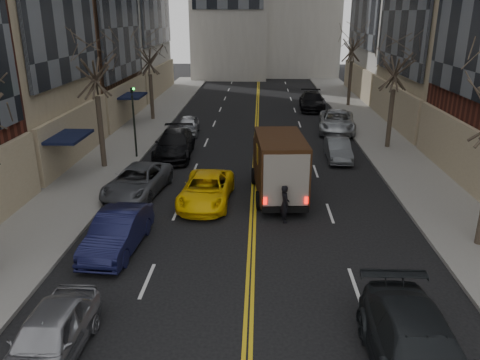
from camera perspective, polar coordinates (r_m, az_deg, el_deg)
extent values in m
cube|color=slate|center=(34.98, -12.99, 5.12)|extent=(4.00, 66.00, 0.15)
cube|color=slate|center=(34.85, 16.99, 4.70)|extent=(4.00, 66.00, 0.15)
cube|color=black|center=(26.50, -20.44, 4.96)|extent=(2.00, 3.00, 0.15)
cube|color=black|center=(27.12, -21.93, 2.78)|extent=(0.20, 3.00, 2.50)
cube|color=black|center=(38.55, -13.18, 9.96)|extent=(2.00, 3.00, 0.15)
cube|color=black|center=(38.98, -14.35, 8.40)|extent=(0.20, 3.00, 2.50)
cylinder|color=#382D23|center=(27.94, -16.58, 5.62)|extent=(0.30, 0.30, 4.05)
cylinder|color=#382D23|center=(40.23, -10.72, 9.94)|extent=(0.30, 0.30, 3.69)
cylinder|color=#382D23|center=(32.48, 17.83, 7.14)|extent=(0.30, 0.30, 3.78)
cylinder|color=#382D23|center=(46.87, 13.23, 11.39)|extent=(0.30, 0.30, 4.14)
cylinder|color=black|center=(29.42, -12.75, 6.39)|extent=(0.12, 0.12, 3.80)
imported|color=black|center=(28.98, -13.10, 10.91)|extent=(0.15, 0.18, 0.90)
sphere|color=#0CE526|center=(28.86, -12.85, 10.79)|extent=(0.14, 0.14, 0.14)
cube|color=black|center=(23.11, 4.67, -0.85)|extent=(2.44, 5.90, 0.27)
cube|color=black|center=(24.81, 4.18, 2.81)|extent=(2.23, 1.69, 1.89)
cube|color=black|center=(22.22, 4.91, 1.85)|extent=(2.51, 4.57, 2.70)
cube|color=black|center=(20.56, 5.56, -3.56)|extent=(2.08, 0.33, 0.27)
cube|color=red|center=(20.29, 3.08, -2.58)|extent=(0.17, 0.07, 0.31)
cube|color=red|center=(20.52, 8.09, -2.48)|extent=(0.17, 0.07, 0.31)
cube|color=gold|center=(21.99, 2.10, 3.20)|extent=(0.10, 0.81, 0.81)
cube|color=gold|center=(22.26, 7.75, 3.23)|extent=(0.10, 0.81, 0.81)
cylinder|color=black|center=(24.80, 1.74, 0.51)|extent=(0.32, 0.88, 0.86)
cylinder|color=black|center=(25.03, 6.59, 0.57)|extent=(0.32, 0.88, 0.86)
cylinder|color=black|center=(21.61, 2.33, -2.47)|extent=(0.32, 0.88, 0.86)
cylinder|color=black|center=(21.87, 7.89, -2.37)|extent=(0.32, 0.88, 0.86)
imported|color=black|center=(12.80, 21.00, -19.26)|extent=(2.25, 5.53, 1.60)
cube|color=black|center=(13.02, 20.28, -14.81)|extent=(0.13, 0.04, 0.09)
cube|color=blue|center=(13.00, 20.32, -14.88)|extent=(0.10, 0.01, 0.06)
imported|color=yellow|center=(22.22, -4.14, -1.17)|extent=(2.50, 5.01, 1.36)
imported|color=black|center=(20.23, 5.49, -2.91)|extent=(0.53, 0.69, 1.67)
imported|color=#999AA0|center=(13.63, -22.22, -17.28)|extent=(1.70, 4.14, 1.41)
imported|color=#101234|center=(18.46, -14.72, -6.15)|extent=(1.87, 4.56, 1.47)
imported|color=#4E5056|center=(23.77, -12.38, -0.14)|extent=(2.97, 5.30, 1.40)
imported|color=black|center=(29.76, -7.99, 4.34)|extent=(2.49, 5.60, 1.60)
imported|color=#A4A6AB|center=(35.27, -6.36, 6.61)|extent=(1.80, 4.00, 1.33)
imported|color=#54585C|center=(29.47, 11.88, 3.64)|extent=(1.43, 3.91, 1.28)
imported|color=#B4B8BC|center=(36.59, 11.72, 7.00)|extent=(3.28, 5.97, 1.58)
imported|color=black|center=(44.91, 8.76, 9.49)|extent=(2.46, 5.59, 1.60)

